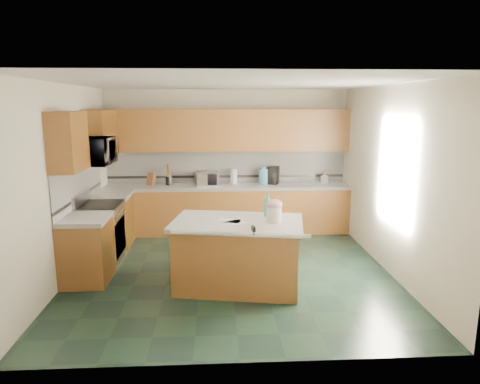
{
  "coord_description": "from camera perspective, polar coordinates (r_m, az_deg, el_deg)",
  "views": [
    {
      "loc": [
        -0.2,
        -5.95,
        2.41
      ],
      "look_at": [
        0.15,
        0.35,
        1.12
      ],
      "focal_mm": 32.0,
      "sensor_mm": 36.0,
      "label": 1
    }
  ],
  "objects": [
    {
      "name": "wall_left",
      "position": [
        6.41,
        -22.46,
        1.15
      ],
      "size": [
        0.04,
        4.6,
        2.7
      ],
      "primitive_type": "cube",
      "color": "beige",
      "rests_on": "ground"
    },
    {
      "name": "back_accent_band",
      "position": [
        8.35,
        -1.77,
        2.1
      ],
      "size": [
        4.6,
        0.01,
        0.05
      ],
      "primitive_type": "cube",
      "color": "black",
      "rests_on": "back_countertop"
    },
    {
      "name": "range_cooktop",
      "position": [
        6.87,
        -18.3,
        -1.75
      ],
      "size": [
        0.62,
        0.78,
        0.04
      ],
      "primitive_type": "cube",
      "color": "black",
      "rests_on": "range_body"
    },
    {
      "name": "island_base",
      "position": [
        5.76,
        -0.32,
        -8.55
      ],
      "size": [
        1.72,
        1.17,
        0.86
      ],
      "primitive_type": "cube",
      "rotation": [
        0.0,
        0.0,
        -0.18
      ],
      "color": "black",
      "rests_on": "ground"
    },
    {
      "name": "left_upper_cab_front",
      "position": [
        6.05,
        -21.96,
        6.27
      ],
      "size": [
        0.33,
        0.72,
        0.78
      ],
      "primitive_type": "cube",
      "color": "black",
      "rests_on": "wall_left"
    },
    {
      "name": "wall_back",
      "position": [
        8.34,
        -1.79,
        4.24
      ],
      "size": [
        4.6,
        0.04,
        2.7
      ],
      "primitive_type": "cube",
      "color": "beige",
      "rests_on": "ground"
    },
    {
      "name": "range_body",
      "position": [
        6.98,
        -18.07,
        -5.43
      ],
      "size": [
        0.6,
        0.76,
        0.88
      ],
      "primitive_type": "cube",
      "color": "#B7B7BC",
      "rests_on": "ground"
    },
    {
      "name": "back_upper_cab",
      "position": [
        8.1,
        -1.78,
        8.22
      ],
      "size": [
        4.6,
        0.33,
        0.78
      ],
      "primitive_type": "cube",
      "color": "black",
      "rests_on": "wall_back"
    },
    {
      "name": "soap_bottle_island",
      "position": [
        5.81,
        3.77,
        -1.68
      ],
      "size": [
        0.13,
        0.13,
        0.33
      ],
      "primitive_type": "imported",
      "rotation": [
        0.0,
        0.0,
        0.07
      ],
      "color": "teal",
      "rests_on": "island_top"
    },
    {
      "name": "microwave",
      "position": [
        6.73,
        -18.75,
        5.17
      ],
      "size": [
        0.5,
        0.73,
        0.41
      ],
      "primitive_type": "imported",
      "rotation": [
        0.0,
        0.0,
        1.57
      ],
      "color": "#B7B7BC",
      "rests_on": "wall_left"
    },
    {
      "name": "left_counter_front",
      "position": [
        6.18,
        -20.05,
        -3.41
      ],
      "size": [
        0.64,
        0.72,
        0.06
      ],
      "primitive_type": "cube",
      "color": "white",
      "rests_on": "left_base_cab_front"
    },
    {
      "name": "back_backsplash",
      "position": [
        8.33,
        -1.78,
        3.43
      ],
      "size": [
        4.6,
        0.02,
        0.63
      ],
      "primitive_type": "cube",
      "color": "silver",
      "rests_on": "back_countertop"
    },
    {
      "name": "left_backsplash",
      "position": [
        6.93,
        -20.67,
        1.04
      ],
      "size": [
        0.02,
        2.3,
        0.63
      ],
      "primitive_type": "cube",
      "color": "silver",
      "rests_on": "wall_left"
    },
    {
      "name": "paper_towel_base",
      "position": [
        8.19,
        -0.83,
        1.12
      ],
      "size": [
        0.2,
        0.2,
        0.01
      ],
      "primitive_type": "cylinder",
      "color": "#B7B7BC",
      "rests_on": "back_countertop"
    },
    {
      "name": "left_base_cab_rear",
      "position": [
        7.72,
        -16.59,
        -3.81
      ],
      "size": [
        0.6,
        0.82,
        0.86
      ],
      "primitive_type": "cube",
      "color": "black",
      "rests_on": "ground"
    },
    {
      "name": "ceiling",
      "position": [
        5.96,
        -1.29,
        14.34
      ],
      "size": [
        4.6,
        4.6,
        0.0
      ],
      "primitive_type": "plane",
      "color": "white",
      "rests_on": "ground"
    },
    {
      "name": "toaster_oven_door",
      "position": [
        7.98,
        -4.49,
        1.66
      ],
      "size": [
        0.39,
        0.01,
        0.21
      ],
      "primitive_type": "cube",
      "color": "black",
      "rests_on": "toaster_oven"
    },
    {
      "name": "left_counter_rear",
      "position": [
        7.61,
        -16.79,
        -0.47
      ],
      "size": [
        0.64,
        0.82,
        0.06
      ],
      "primitive_type": "cube",
      "color": "white",
      "rests_on": "left_base_cab_rear"
    },
    {
      "name": "clamp_handle",
      "position": [
        5.1,
        1.86,
        -5.56
      ],
      "size": [
        0.02,
        0.08,
        0.02
      ],
      "primitive_type": "cylinder",
      "rotation": [
        1.57,
        0.0,
        0.0
      ],
      "color": "black",
      "rests_on": "island_top"
    },
    {
      "name": "paper_towel",
      "position": [
        8.17,
        -0.83,
        2.09
      ],
      "size": [
        0.13,
        0.13,
        0.3
      ],
      "primitive_type": "cylinder",
      "color": "white",
      "rests_on": "back_countertop"
    },
    {
      "name": "treat_jar_lid",
      "position": [
        5.5,
        4.57,
        -1.65
      ],
      "size": [
        0.22,
        0.22,
        0.13
      ],
      "primitive_type": "ellipsoid",
      "color": "pink",
      "rests_on": "treat_jar"
    },
    {
      "name": "wall_right",
      "position": [
        6.55,
        19.5,
        1.57
      ],
      "size": [
        0.04,
        4.6,
        2.7
      ],
      "primitive_type": "cube",
      "color": "beige",
      "rests_on": "ground"
    },
    {
      "name": "treat_jar_knob_end_r",
      "position": [
        5.5,
        4.94,
        -1.17
      ],
      "size": [
        0.04,
        0.04,
        0.04
      ],
      "primitive_type": "sphere",
      "color": "tan",
      "rests_on": "treat_jar_lid"
    },
    {
      "name": "coffee_carafe",
      "position": [
        8.18,
        4.47,
        1.51
      ],
      "size": [
        0.14,
        0.14,
        0.14
      ],
      "primitive_type": "cylinder",
      "color": "black",
      "rests_on": "back_countertop"
    },
    {
      "name": "knife_block",
      "position": [
        8.21,
        -11.76,
        1.68
      ],
      "size": [
        0.19,
        0.21,
        0.26
      ],
      "primitive_type": "cube",
      "rotation": [
        -0.31,
        0.0,
        -0.4
      ],
      "color": "#472814",
      "rests_on": "back_countertop"
    },
    {
      "name": "paper_sheet_a",
      "position": [
        5.52,
        -0.8,
        -4.09
      ],
      "size": [
        0.34,
        0.32,
        0.0
      ],
      "primitive_type": "cube",
      "rotation": [
        0.0,
        0.0,
        0.54
      ],
      "color": "white",
      "rests_on": "island_top"
    },
    {
      "name": "range_backguard",
      "position": [
        6.91,
        -20.45,
        -0.79
      ],
      "size": [
        0.06,
        0.76,
        0.18
      ],
      "primitive_type": "cube",
      "color": "#B7B7BC",
      "rests_on": "range_body"
    },
    {
      "name": "floor",
      "position": [
        6.42,
        -1.18,
        -10.48
      ],
      "size": [
        4.6,
        4.6,
        0.0
      ],
      "primitive_type": "plane",
      "color": "black",
      "rests_on": "ground"
    },
    {
      "name": "toaster_oven",
      "position": [
        8.12,
        -4.47,
        1.82
      ],
      "size": [
        0.47,
        0.37,
        0.25
      ],
      "primitive_type": "cube",
      "rotation": [
        0.0,
        0.0,
        0.19
      ],
      "color": "#B7B7BC",
      "rests_on": "back_countertop"
    },
    {
      "name": "coffee_maker",
      "position": [
        8.21,
        4.44,
        2.26
      ],
      "size": [
        0.27,
        0.28,
        0.34
      ],
      "primitive_type": "cube",
      "rotation": [
        0.0,
        0.0,
        -0.39
      ],
      "color": "black",
      "rests_on": "back_countertop"
    },
    {
      "name": "treat_jar_knob",
      "position": [
        5.49,
        4.58,
        -1.18
      ],
      "size": [
        0.07,
        0.02,
        0.02
      ],
      "primitive_type": "cylinder",
      "rotation": [
        0.0,
        1.57,
        0.0
      ],
      "color": "tan",
      "rests_on": "treat_jar_lid"
    },
    {
      "name": "island_bullnose",
      "position": [
        5.14,
        -0.04,
        -5.66
      ],
      "size": [
        1.67,
        0.36,
        0.06
      ],
      "primitive_type": "cylinder",
      "rotation": [
        0.0,
        1.57,
        -0.18
      ],
      "color": "white",
      "rests_on": "island_base"
    },
    {
      "name": "wall_front",
      "position": [
        3.79,
        -0.01,
        -4.68
      ],
      "size": [
        4.6,
        0.04,
        2.7
      ],
      "primitive_type": "cube",
      "color": "beige",
      "rests_on": "ground"
    },
    {
      "name": "soap_back_cap",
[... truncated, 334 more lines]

